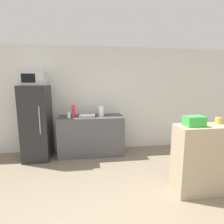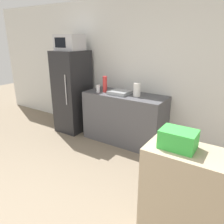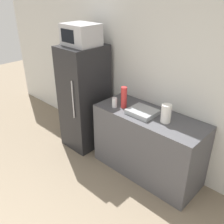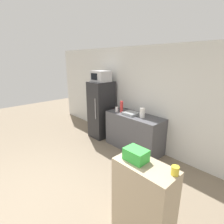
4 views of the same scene
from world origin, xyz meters
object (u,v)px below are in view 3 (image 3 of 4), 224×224
at_px(bottle_tall, 124,97).
at_px(paper_towel_roll, 166,113).
at_px(bottle_short, 115,102).
at_px(refrigerator, 85,98).
at_px(microwave, 81,35).

bearing_deg(bottle_tall, paper_towel_roll, 4.30).
relative_size(bottle_tall, paper_towel_roll, 1.28).
bearing_deg(paper_towel_roll, bottle_short, -170.16).
distance_m(refrigerator, paper_towel_roll, 1.48).
bearing_deg(microwave, paper_towel_roll, 2.65).
xyz_separation_m(refrigerator, bottle_tall, (0.81, 0.02, 0.25)).
bearing_deg(bottle_short, bottle_tall, 39.06).
height_order(bottle_tall, bottle_short, bottle_tall).
height_order(refrigerator, paper_towel_roll, refrigerator).
relative_size(refrigerator, microwave, 3.35).
height_order(bottle_short, paper_towel_roll, paper_towel_roll).
xyz_separation_m(microwave, bottle_tall, (0.82, 0.02, -0.73)).
height_order(refrigerator, bottle_tall, refrigerator).
bearing_deg(refrigerator, bottle_short, -4.98).
distance_m(refrigerator, microwave, 0.98).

